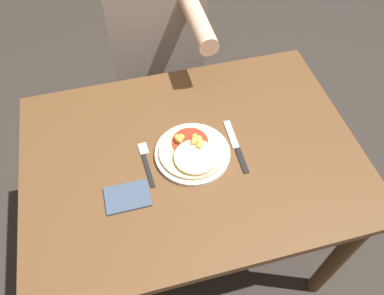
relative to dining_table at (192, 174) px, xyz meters
The scene contains 8 objects.
ground_plane 0.64m from the dining_table, ahead, with size 8.00×8.00×0.00m, color #2D2823.
dining_table is the anchor object (origin of this frame).
plate 0.13m from the dining_table, 105.63° to the right, with size 0.24×0.24×0.01m.
pizza 0.15m from the dining_table, 97.45° to the right, with size 0.22×0.22×0.04m.
fork 0.20m from the dining_table, behind, with size 0.03×0.18×0.00m.
knife 0.20m from the dining_table, ahead, with size 0.03×0.22×0.00m.
napkin 0.28m from the dining_table, 154.42° to the right, with size 0.13×0.09×0.01m.
person_diner 0.68m from the dining_table, 88.93° to the left, with size 0.40×0.52×1.30m.
Camera 1 is at (-0.18, -0.69, 1.76)m, focal length 35.00 mm.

